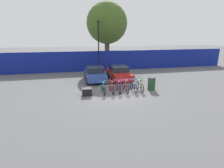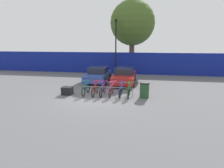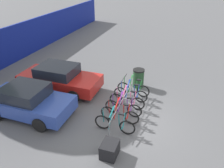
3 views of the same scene
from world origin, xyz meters
TOP-DOWN VIEW (x-y plane):
  - ground_plane at (0.00, 0.00)m, footprint 120.00×120.00m
  - hoarding_wall at (0.00, 9.50)m, footprint 36.00×0.16m
  - bike_rack at (0.66, 0.68)m, footprint 3.56×0.04m
  - bicycle_teal at (-0.85, 0.53)m, footprint 0.68×1.71m
  - bicycle_red at (-0.18, 0.53)m, footprint 0.68×1.71m
  - bicycle_purple at (0.36, 0.53)m, footprint 0.68×1.71m
  - bicycle_pink at (0.96, 0.53)m, footprint 0.68×1.71m
  - bicycle_blue at (1.63, 0.53)m, footprint 0.68×1.71m
  - bicycle_green at (2.17, 0.53)m, footprint 0.68×1.71m
  - car_blue at (-0.96, 4.53)m, footprint 1.91×3.92m
  - car_red at (1.45, 4.39)m, footprint 1.91×4.30m
  - lamp_post at (0.05, 8.50)m, footprint 0.24×0.44m
  - trash_bin at (3.18, 0.50)m, footprint 0.63×0.63m
  - cargo_crate at (-2.12, 0.28)m, footprint 0.70×0.56m
  - tree_behind_hoarding at (1.63, 11.30)m, footprint 5.29×5.29m

SIDE VIEW (x-z plane):
  - ground_plane at x=0.00m, z-range 0.00..0.00m
  - cargo_crate at x=-2.12m, z-range 0.00..0.55m
  - bicycle_teal at x=-0.85m, z-range -0.15..0.90m
  - bicycle_red at x=-0.18m, z-range -0.15..0.90m
  - bicycle_purple at x=0.36m, z-range -0.15..0.90m
  - bicycle_pink at x=0.96m, z-range -0.15..0.90m
  - bicycle_blue at x=1.63m, z-range -0.15..0.90m
  - bicycle_green at x=2.17m, z-range -0.15..0.90m
  - bike_rack at x=0.66m, z-range 0.20..0.77m
  - trash_bin at x=3.18m, z-range 0.00..1.03m
  - car_blue at x=-0.96m, z-range -0.01..1.39m
  - car_red at x=1.45m, z-range -0.01..1.39m
  - hoarding_wall at x=0.00m, z-range 0.00..2.48m
  - lamp_post at x=0.05m, z-range 0.35..6.31m
  - tree_behind_hoarding at x=1.63m, z-range 1.57..10.09m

